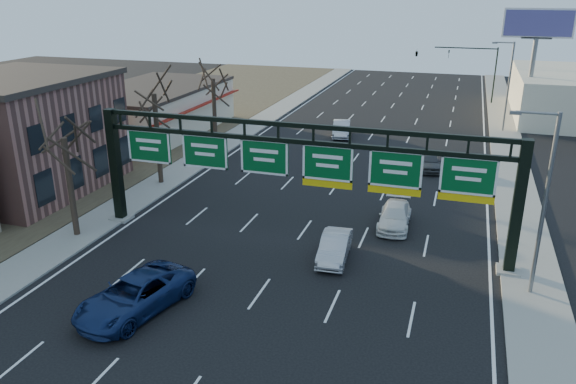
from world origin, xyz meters
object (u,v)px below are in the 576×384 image
(sign_gantry, at_px, (298,168))
(car_white_wagon, at_px, (395,216))
(car_silver_sedan, at_px, (335,247))
(car_blue_suv, at_px, (135,295))

(sign_gantry, relative_size, car_white_wagon, 5.34)
(car_silver_sedan, bearing_deg, car_blue_suv, -137.80)
(car_blue_suv, distance_m, car_white_wagon, 16.79)
(car_blue_suv, height_order, car_silver_sedan, car_blue_suv)
(sign_gantry, bearing_deg, car_silver_sedan, -26.31)
(car_silver_sedan, height_order, car_white_wagon, car_silver_sedan)
(car_blue_suv, xyz_separation_m, car_silver_sedan, (7.52, 7.96, -0.14))
(sign_gantry, xyz_separation_m, car_white_wagon, (5.02, 4.25, -3.96))
(car_white_wagon, bearing_deg, sign_gantry, -141.92)
(car_silver_sedan, xyz_separation_m, car_white_wagon, (2.55, 5.47, -0.03))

